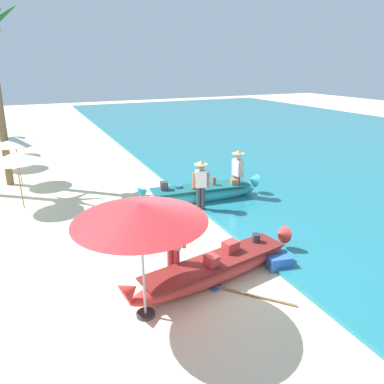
# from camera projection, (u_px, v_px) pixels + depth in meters

# --- Properties ---
(ground_plane) EXTENTS (80.00, 80.00, 0.00)m
(ground_plane) POSITION_uv_depth(u_px,v_px,m) (188.00, 266.00, 8.41)
(ground_plane) COLOR beige
(sea) EXTENTS (24.00, 56.00, 0.10)m
(sea) POSITION_uv_depth(u_px,v_px,m) (344.00, 145.00, 20.63)
(sea) COLOR teal
(sea) RESTS_ON ground
(boat_red_foreground) EXTENTS (4.53, 1.40, 0.79)m
(boat_red_foreground) POSITION_uv_depth(u_px,v_px,m) (216.00, 268.00, 7.78)
(boat_red_foreground) COLOR red
(boat_red_foreground) RESTS_ON ground
(boat_cyan_midground) EXTENTS (4.46, 1.26, 0.88)m
(boat_cyan_midground) POSITION_uv_depth(u_px,v_px,m) (201.00, 193.00, 12.18)
(boat_cyan_midground) COLOR #33B2BC
(boat_cyan_midground) RESTS_ON ground
(person_vendor_hatted) EXTENTS (0.58, 0.44, 1.73)m
(person_vendor_hatted) POSITION_uv_depth(u_px,v_px,m) (201.00, 183.00, 11.14)
(person_vendor_hatted) COLOR #333842
(person_vendor_hatted) RESTS_ON ground
(person_tourist_customer) EXTENTS (0.57, 0.48, 1.71)m
(person_tourist_customer) POSITION_uv_depth(u_px,v_px,m) (173.00, 243.00, 7.47)
(person_tourist_customer) COLOR #B2383D
(person_tourist_customer) RESTS_ON ground
(person_vendor_assistant) EXTENTS (0.44, 0.57, 1.79)m
(person_vendor_assistant) POSITION_uv_depth(u_px,v_px,m) (237.00, 171.00, 12.22)
(person_vendor_assistant) COLOR #B2383D
(person_vendor_assistant) RESTS_ON ground
(patio_umbrella_large) EXTENTS (2.37, 2.37, 2.34)m
(patio_umbrella_large) POSITION_uv_depth(u_px,v_px,m) (140.00, 213.00, 6.01)
(patio_umbrella_large) COLOR #B7B7BC
(patio_umbrella_large) RESTS_ON ground
(parasol_row_0) EXTENTS (1.60, 1.60, 1.91)m
(parasol_row_0) POSITION_uv_depth(u_px,v_px,m) (15.00, 157.00, 11.21)
(parasol_row_0) COLOR #8E6B47
(parasol_row_0) RESTS_ON ground
(parasol_row_1) EXTENTS (1.60, 1.60, 1.91)m
(parasol_row_1) POSITION_uv_depth(u_px,v_px,m) (15.00, 141.00, 13.56)
(parasol_row_1) COLOR #8E6B47
(parasol_row_1) RESTS_ON ground
(cooler_box) EXTENTS (0.59, 0.40, 0.34)m
(cooler_box) POSITION_uv_depth(u_px,v_px,m) (280.00, 263.00, 8.20)
(cooler_box) COLOR blue
(cooler_box) RESTS_ON ground
(paddle) EXTENTS (1.38, 1.46, 0.05)m
(paddle) POSITION_uv_depth(u_px,v_px,m) (241.00, 293.00, 7.37)
(paddle) COLOR #8E6B47
(paddle) RESTS_ON ground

